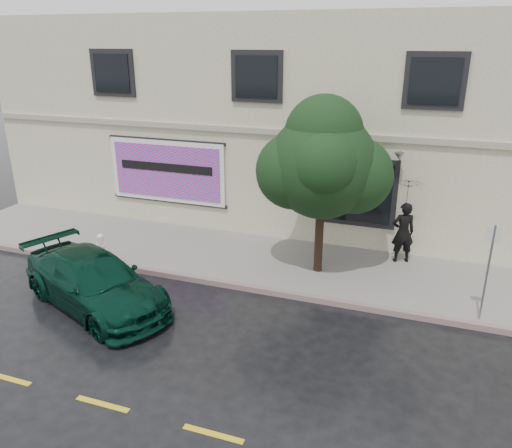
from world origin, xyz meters
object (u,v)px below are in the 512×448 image
(street_tree, at_px, (322,165))
(fire_hydrant, at_px, (101,246))
(car, at_px, (95,282))
(pedestrian, at_px, (403,232))

(street_tree, xyz_separation_m, fire_hydrant, (-6.28, -1.21, -2.66))
(fire_hydrant, bearing_deg, car, -34.34)
(car, height_order, fire_hydrant, car)
(pedestrian, bearing_deg, street_tree, 11.52)
(pedestrian, bearing_deg, fire_hydrant, -4.57)
(pedestrian, relative_size, street_tree, 0.41)
(pedestrian, distance_m, street_tree, 3.32)
(street_tree, height_order, fire_hydrant, street_tree)
(car, relative_size, street_tree, 1.03)
(pedestrian, bearing_deg, car, 13.51)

